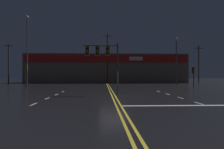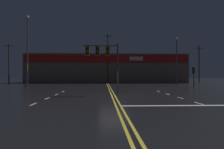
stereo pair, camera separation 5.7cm
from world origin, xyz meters
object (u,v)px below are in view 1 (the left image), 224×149
(traffic_signal_corner_northeast, at_px, (193,73))
(streetlight_median_approach, at_px, (27,43))
(traffic_signal_median, at_px, (102,54))
(traffic_signal_corner_northwest, at_px, (26,70))
(streetlight_near_left, at_px, (176,55))

(traffic_signal_corner_northeast, xyz_separation_m, streetlight_median_approach, (-26.79, 6.80, 5.32))
(traffic_signal_median, height_order, traffic_signal_corner_northwest, traffic_signal_median)
(traffic_signal_corner_northeast, relative_size, streetlight_median_approach, 0.25)
(traffic_signal_corner_northwest, xyz_separation_m, streetlight_median_approach, (-2.19, 7.06, 5.02))
(traffic_signal_median, distance_m, traffic_signal_corner_northeast, 17.09)
(traffic_signal_corner_northwest, height_order, streetlight_median_approach, streetlight_median_approach)
(traffic_signal_corner_northeast, height_order, traffic_signal_corner_northwest, traffic_signal_corner_northwest)
(traffic_signal_corner_northeast, distance_m, streetlight_near_left, 10.81)
(traffic_signal_median, height_order, streetlight_median_approach, streetlight_median_approach)
(streetlight_median_approach, bearing_deg, traffic_signal_corner_northeast, -14.25)
(traffic_signal_median, relative_size, streetlight_near_left, 0.56)
(streetlight_median_approach, bearing_deg, traffic_signal_corner_northwest, -72.76)
(streetlight_near_left, bearing_deg, traffic_signal_corner_northeast, -95.14)
(traffic_signal_corner_northeast, distance_m, traffic_signal_corner_northwest, 24.61)
(traffic_signal_median, relative_size, streetlight_median_approach, 0.42)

